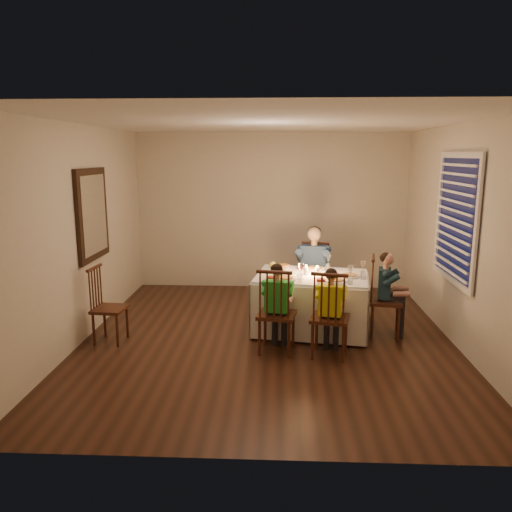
{
  "coord_description": "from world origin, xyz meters",
  "views": [
    {
      "loc": [
        0.13,
        -5.85,
        2.24
      ],
      "look_at": [
        -0.15,
        0.15,
        1.02
      ],
      "focal_mm": 35.0,
      "sensor_mm": 36.0,
      "label": 1
    }
  ],
  "objects_px": {
    "adult": "(312,313)",
    "child_yellow": "(329,356)",
    "chair_extra": "(112,341)",
    "dining_table": "(311,291)",
    "serving_bowl": "(283,268)",
    "chair_end": "(384,335)",
    "child_green": "(276,351)",
    "chair_adult": "(312,313)",
    "chair_near_left": "(276,351)",
    "chair_near_right": "(329,356)",
    "child_teal": "(384,335)"
  },
  "relations": [
    {
      "from": "adult",
      "to": "child_green",
      "type": "xyz_separation_m",
      "value": [
        -0.51,
        -1.46,
        0.0
      ]
    },
    {
      "from": "child_teal",
      "to": "serving_bowl",
      "type": "bearing_deg",
      "value": 83.15
    },
    {
      "from": "child_green",
      "to": "child_yellow",
      "type": "relative_size",
      "value": 1.02
    },
    {
      "from": "adult",
      "to": "child_yellow",
      "type": "distance_m",
      "value": 1.56
    },
    {
      "from": "chair_end",
      "to": "chair_extra",
      "type": "bearing_deg",
      "value": 107.08
    },
    {
      "from": "chair_near_right",
      "to": "child_green",
      "type": "distance_m",
      "value": 0.6
    },
    {
      "from": "dining_table",
      "to": "adult",
      "type": "bearing_deg",
      "value": 92.99
    },
    {
      "from": "chair_adult",
      "to": "adult",
      "type": "relative_size",
      "value": 0.8
    },
    {
      "from": "chair_near_right",
      "to": "chair_extra",
      "type": "height_order",
      "value": "chair_near_right"
    },
    {
      "from": "chair_near_left",
      "to": "adult",
      "type": "height_order",
      "value": "adult"
    },
    {
      "from": "chair_near_right",
      "to": "child_teal",
      "type": "xyz_separation_m",
      "value": [
        0.76,
        0.71,
        0.0
      ]
    },
    {
      "from": "chair_end",
      "to": "chair_adult",
      "type": "bearing_deg",
      "value": 55.46
    },
    {
      "from": "chair_adult",
      "to": "child_yellow",
      "type": "bearing_deg",
      "value": -75.91
    },
    {
      "from": "chair_near_left",
      "to": "chair_adult",
      "type": "bearing_deg",
      "value": -99.24
    },
    {
      "from": "child_yellow",
      "to": "child_teal",
      "type": "bearing_deg",
      "value": -124.78
    },
    {
      "from": "adult",
      "to": "child_teal",
      "type": "bearing_deg",
      "value": -34.24
    },
    {
      "from": "dining_table",
      "to": "child_yellow",
      "type": "bearing_deg",
      "value": -70.81
    },
    {
      "from": "chair_adult",
      "to": "child_yellow",
      "type": "height_order",
      "value": "child_yellow"
    },
    {
      "from": "chair_near_left",
      "to": "adult",
      "type": "relative_size",
      "value": 0.8
    },
    {
      "from": "chair_end",
      "to": "child_yellow",
      "type": "distance_m",
      "value": 1.04
    },
    {
      "from": "chair_extra",
      "to": "child_yellow",
      "type": "bearing_deg",
      "value": -92.47
    },
    {
      "from": "chair_adult",
      "to": "chair_extra",
      "type": "xyz_separation_m",
      "value": [
        -2.53,
        -1.23,
        0.0
      ]
    },
    {
      "from": "chair_near_left",
      "to": "chair_extra",
      "type": "height_order",
      "value": "chair_near_left"
    },
    {
      "from": "dining_table",
      "to": "adult",
      "type": "distance_m",
      "value": 0.91
    },
    {
      "from": "chair_near_right",
      "to": "child_teal",
      "type": "height_order",
      "value": "child_teal"
    },
    {
      "from": "child_green",
      "to": "chair_adult",
      "type": "bearing_deg",
      "value": -99.24
    },
    {
      "from": "chair_adult",
      "to": "serving_bowl",
      "type": "bearing_deg",
      "value": -122.88
    },
    {
      "from": "serving_bowl",
      "to": "chair_near_left",
      "type": "bearing_deg",
      "value": -94.36
    },
    {
      "from": "chair_near_left",
      "to": "chair_near_right",
      "type": "distance_m",
      "value": 0.6
    },
    {
      "from": "chair_extra",
      "to": "chair_near_right",
      "type": "bearing_deg",
      "value": -92.47
    },
    {
      "from": "child_green",
      "to": "serving_bowl",
      "type": "bearing_deg",
      "value": -84.36
    },
    {
      "from": "chair_near_right",
      "to": "adult",
      "type": "xyz_separation_m",
      "value": [
        -0.08,
        1.56,
        0.0
      ]
    },
    {
      "from": "chair_near_left",
      "to": "child_teal",
      "type": "xyz_separation_m",
      "value": [
        1.36,
        0.61,
        0.0
      ]
    },
    {
      "from": "chair_extra",
      "to": "child_green",
      "type": "distance_m",
      "value": 2.03
    },
    {
      "from": "chair_near_right",
      "to": "child_yellow",
      "type": "xyz_separation_m",
      "value": [
        0.0,
        0.0,
        0.0
      ]
    },
    {
      "from": "dining_table",
      "to": "chair_near_right",
      "type": "relative_size",
      "value": 1.54
    },
    {
      "from": "chair_end",
      "to": "adult",
      "type": "relative_size",
      "value": 0.8
    },
    {
      "from": "child_teal",
      "to": "serving_bowl",
      "type": "height_order",
      "value": "serving_bowl"
    },
    {
      "from": "chair_near_right",
      "to": "child_teal",
      "type": "distance_m",
      "value": 1.04
    },
    {
      "from": "serving_bowl",
      "to": "adult",
      "type": "bearing_deg",
      "value": 46.14
    },
    {
      "from": "chair_adult",
      "to": "child_green",
      "type": "xyz_separation_m",
      "value": [
        -0.51,
        -1.46,
        0.0
      ]
    },
    {
      "from": "child_yellow",
      "to": "serving_bowl",
      "type": "bearing_deg",
      "value": -52.63
    },
    {
      "from": "chair_extra",
      "to": "child_teal",
      "type": "height_order",
      "value": "child_teal"
    },
    {
      "from": "adult",
      "to": "child_yellow",
      "type": "height_order",
      "value": "adult"
    },
    {
      "from": "chair_near_right",
      "to": "child_teal",
      "type": "bearing_deg",
      "value": -124.78
    },
    {
      "from": "dining_table",
      "to": "child_yellow",
      "type": "relative_size",
      "value": 1.52
    },
    {
      "from": "chair_near_left",
      "to": "chair_end",
      "type": "distance_m",
      "value": 1.49
    },
    {
      "from": "child_teal",
      "to": "child_yellow",
      "type": "bearing_deg",
      "value": 143.49
    },
    {
      "from": "chair_adult",
      "to": "chair_end",
      "type": "height_order",
      "value": "same"
    },
    {
      "from": "adult",
      "to": "dining_table",
      "type": "bearing_deg",
      "value": -84.54
    }
  ]
}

